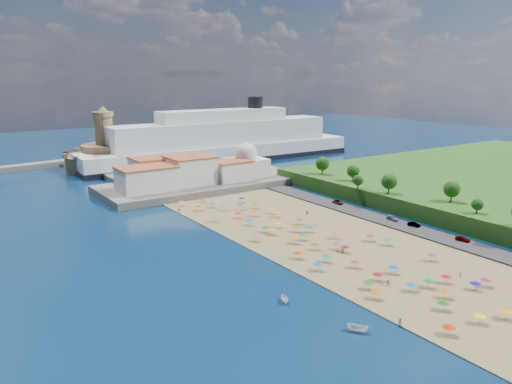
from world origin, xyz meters
TOP-DOWN VIEW (x-y plane):
  - ground at (0.00, 0.00)m, footprint 700.00×700.00m
  - terrace at (10.00, 73.00)m, footprint 90.00×36.00m
  - jetty at (-12.00, 108.00)m, footprint 18.00×70.00m
  - waterfront_buildings at (-3.05, 73.64)m, footprint 57.00×29.00m
  - domed_building at (30.00, 71.00)m, footprint 16.00×16.00m
  - fortress at (-12.00, 138.00)m, footprint 40.00×40.00m
  - cruise_ship at (50.91, 125.79)m, footprint 161.77×27.16m
  - beach_parasols at (-0.91, -11.02)m, footprint 32.18×118.61m
  - beachgoers at (-2.58, -9.32)m, footprint 36.36×99.11m
  - moored_boats at (-27.74, -46.53)m, footprint 6.88×21.77m
  - parked_cars at (36.00, -7.94)m, footprint 2.54×56.50m
  - hillside_trees at (48.97, -4.59)m, footprint 17.14×110.33m

SIDE VIEW (x-z plane):
  - ground at x=0.00m, z-range 0.00..0.00m
  - moored_boats at x=-27.74m, z-range -0.04..1.54m
  - beachgoers at x=-2.58m, z-range 0.19..2.07m
  - jetty at x=-12.00m, z-range 0.00..2.40m
  - parked_cars at x=36.00m, z-range 0.66..2.08m
  - terrace at x=10.00m, z-range 0.00..3.00m
  - beach_parasols at x=-0.91m, z-range 1.05..3.25m
  - fortress at x=-12.00m, z-range -9.52..22.88m
  - waterfront_buildings at x=-3.05m, z-range 2.38..13.38m
  - domed_building at x=30.00m, z-range 1.47..16.47m
  - hillside_trees at x=48.97m, z-range 6.37..13.91m
  - cruise_ship at x=50.91m, z-range -7.19..28.08m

